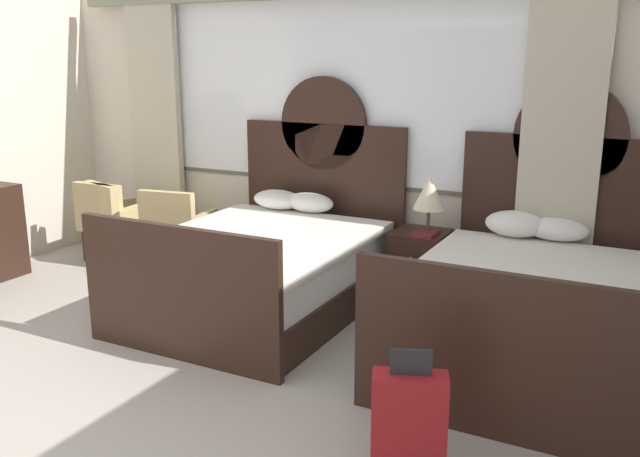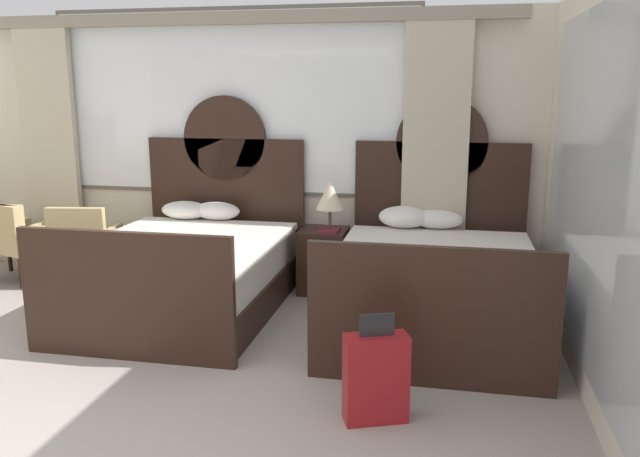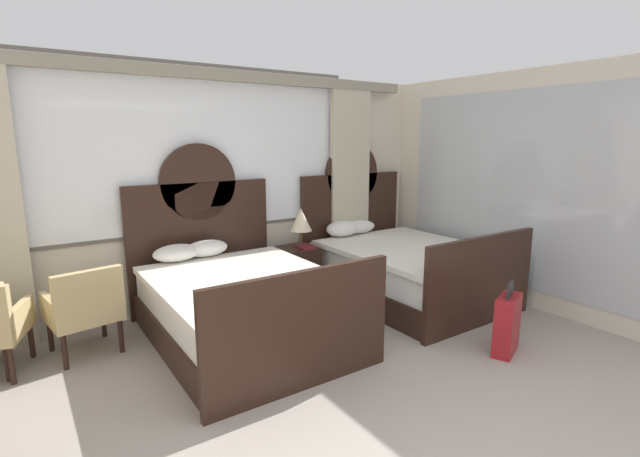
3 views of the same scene
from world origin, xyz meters
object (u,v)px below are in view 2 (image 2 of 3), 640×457
Objects in this scene: armchair_by_window_centre at (18,238)px; table_lamp_on_nightstand at (330,195)px; armchair_by_window_right at (9,237)px; book_on_nightstand at (329,230)px; suitcase_on_floor at (376,378)px; bed_near_mirror at (434,282)px; armchair_by_window_left at (84,241)px; nightstand_between_beds at (324,260)px; bed_near_window at (189,268)px.

table_lamp_on_nightstand is at bearing 4.80° from armchair_by_window_centre.
table_lamp_on_nightstand is at bearing 4.72° from armchair_by_window_right.
book_on_nightstand is 2.44m from suitcase_on_floor.
bed_near_mirror is 3.50m from armchair_by_window_left.
armchair_by_window_right is at bearing -176.68° from book_on_nightstand.
armchair_by_window_centre is 1.00× the size of armchair_by_window_right.
armchair_by_window_left reaches higher than nightstand_between_beds.
nightstand_between_beds is at bearing 4.97° from armchair_by_window_right.
table_lamp_on_nightstand is 0.58× the size of armchair_by_window_centre.
bed_near_mirror is at bearing -6.13° from armchair_by_window_centre.
table_lamp_on_nightstand reaches higher than nightstand_between_beds.
armchair_by_window_centre is 0.10m from armchair_by_window_right.
bed_near_mirror is 1.31m from nightstand_between_beds.
book_on_nightstand is at bearing 28.99° from bed_near_window.
suitcase_on_floor is at bearing -72.76° from book_on_nightstand.
bed_near_window is 4.62× the size of table_lamp_on_nightstand.
table_lamp_on_nightstand reaches higher than armchair_by_window_centre.
table_lamp_on_nightstand reaches higher than book_on_nightstand.
table_lamp_on_nightstand is 0.58× the size of armchair_by_window_left.
bed_near_window reaches higher than book_on_nightstand.
book_on_nightstand is (-1.01, 0.64, 0.25)m from bed_near_mirror.
table_lamp_on_nightstand is (-1.02, 0.72, 0.57)m from bed_near_mirror.
book_on_nightstand reaches higher than nightstand_between_beds.
armchair_by_window_left is 1.23× the size of suitcase_on_floor.
book_on_nightstand is at bearing 3.32° from armchair_by_window_right.
armchair_by_window_right is at bearing 152.34° from suitcase_on_floor.
armchair_by_window_centre is (-3.14, -0.28, 0.15)m from nightstand_between_beds.
armchair_by_window_centre reaches higher than book_on_nightstand.
table_lamp_on_nightstand is at bearing 97.17° from book_on_nightstand.
armchair_by_window_centre is at bearing 173.87° from bed_near_mirror.
armchair_by_window_right is (-2.15, 0.45, 0.08)m from bed_near_window.
nightstand_between_beds is at bearing 145.91° from bed_near_mirror.
bed_near_mirror is 4.25m from armchair_by_window_centre.
book_on_nightstand is 0.38× the size of suitcase_on_floor.
armchair_by_window_right is (-3.31, -0.19, -0.18)m from book_on_nightstand.
bed_near_window is 2.51m from suitcase_on_floor.
nightstand_between_beds is (1.09, 0.73, -0.07)m from bed_near_window.
nightstand_between_beds is 0.75× the size of armchair_by_window_right.
armchair_by_window_left is 1.00× the size of armchair_by_window_right.
table_lamp_on_nightstand reaches higher than armchair_by_window_right.
bed_near_mirror is 1.22m from book_on_nightstand.
bed_near_mirror is 1.37m from table_lamp_on_nightstand.
nightstand_between_beds is 0.75× the size of armchair_by_window_centre.
book_on_nightstand is (0.01, -0.08, -0.32)m from table_lamp_on_nightstand.
armchair_by_window_left is (-1.30, 0.45, 0.08)m from bed_near_window.
armchair_by_window_right is at bearing 174.06° from bed_near_mirror.
armchair_by_window_centre is at bearing 179.77° from armchair_by_window_left.
armchair_by_window_left is 0.85m from armchair_by_window_right.
bed_near_window is 2.10m from armchair_by_window_centre.
armchair_by_window_left and armchair_by_window_right have the same top height.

